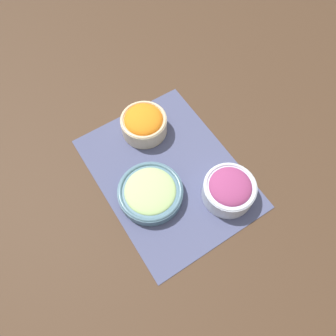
{
  "coord_description": "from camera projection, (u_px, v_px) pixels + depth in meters",
  "views": [
    {
      "loc": [
        0.38,
        -0.25,
        0.92
      ],
      "look_at": [
        0.0,
        0.0,
        0.03
      ],
      "focal_mm": 35.0,
      "sensor_mm": 36.0,
      "label": 1
    }
  ],
  "objects": [
    {
      "name": "ground_plane",
      "position": [
        168.0,
        173.0,
        1.03
      ],
      "size": [
        3.0,
        3.0,
        0.0
      ],
      "primitive_type": "plane",
      "color": "#422D1E"
    },
    {
      "name": "cucumber_bowl",
      "position": [
        150.0,
        192.0,
        0.97
      ],
      "size": [
        0.19,
        0.19,
        0.05
      ],
      "color": "slate",
      "rests_on": "placemat"
    },
    {
      "name": "placemat",
      "position": [
        168.0,
        173.0,
        1.03
      ],
      "size": [
        0.54,
        0.41,
        0.0
      ],
      "color": "#474C70",
      "rests_on": "ground_plane"
    },
    {
      "name": "carrot_bowl",
      "position": [
        144.0,
        123.0,
        1.06
      ],
      "size": [
        0.15,
        0.15,
        0.08
      ],
      "color": "beige",
      "rests_on": "placemat"
    },
    {
      "name": "onion_bowl",
      "position": [
        229.0,
        189.0,
        0.95
      ],
      "size": [
        0.15,
        0.15,
        0.08
      ],
      "color": "silver",
      "rests_on": "placemat"
    }
  ]
}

